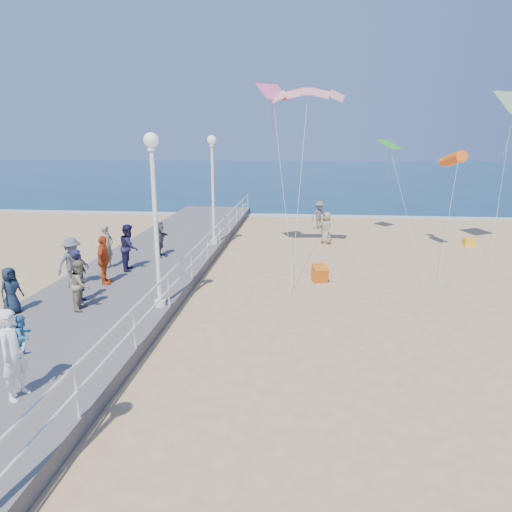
# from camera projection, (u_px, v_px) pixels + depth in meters

# --- Properties ---
(ground) EXTENTS (160.00, 160.00, 0.00)m
(ground) POSITION_uv_depth(u_px,v_px,m) (330.00, 324.00, 14.01)
(ground) COLOR tan
(ground) RESTS_ON ground
(ocean) EXTENTS (160.00, 90.00, 0.05)m
(ocean) POSITION_uv_depth(u_px,v_px,m) (309.00, 173.00, 76.66)
(ocean) COLOR #0C304C
(ocean) RESTS_ON ground
(surf_line) EXTENTS (160.00, 1.20, 0.04)m
(surf_line) POSITION_uv_depth(u_px,v_px,m) (315.00, 216.00, 33.77)
(surf_line) COLOR white
(surf_line) RESTS_ON ground
(boardwalk) EXTENTS (5.00, 44.00, 0.40)m
(boardwalk) POSITION_uv_depth(u_px,v_px,m) (96.00, 309.00, 14.70)
(boardwalk) COLOR slate
(boardwalk) RESTS_ON ground
(railing) EXTENTS (0.05, 42.00, 0.55)m
(railing) POSITION_uv_depth(u_px,v_px,m) (168.00, 281.00, 14.20)
(railing) COLOR white
(railing) RESTS_ON boardwalk
(lamp_post_mid) EXTENTS (0.44, 0.44, 5.32)m
(lamp_post_mid) POSITION_uv_depth(u_px,v_px,m) (155.00, 203.00, 13.63)
(lamp_post_mid) COLOR white
(lamp_post_mid) RESTS_ON boardwalk
(lamp_post_far) EXTENTS (0.44, 0.44, 5.32)m
(lamp_post_far) POSITION_uv_depth(u_px,v_px,m) (213.00, 179.00, 22.31)
(lamp_post_far) COLOR white
(lamp_post_far) RESTS_ON boardwalk
(woman_holding_toddler) EXTENTS (0.53, 0.74, 1.91)m
(woman_holding_toddler) POSITION_uv_depth(u_px,v_px,m) (14.00, 354.00, 9.11)
(woman_holding_toddler) COLOR white
(woman_holding_toddler) RESTS_ON boardwalk
(toddler_held) EXTENTS (0.37, 0.46, 0.87)m
(toddler_held) POSITION_uv_depth(u_px,v_px,m) (23.00, 336.00, 9.16)
(toddler_held) COLOR teal
(toddler_held) RESTS_ON boardwalk
(spectator_0) EXTENTS (0.54, 0.71, 1.75)m
(spectator_0) POSITION_uv_depth(u_px,v_px,m) (79.00, 276.00, 14.61)
(spectator_0) COLOR #1B1C3B
(spectator_0) RESTS_ON boardwalk
(spectator_1) EXTENTS (0.68, 0.82, 1.56)m
(spectator_1) POSITION_uv_depth(u_px,v_px,m) (81.00, 285.00, 14.03)
(spectator_1) COLOR gray
(spectator_1) RESTS_ON boardwalk
(spectator_2) EXTENTS (1.19, 1.34, 1.80)m
(spectator_2) POSITION_uv_depth(u_px,v_px,m) (72.00, 263.00, 16.08)
(spectator_2) COLOR #5D5E62
(spectator_2) RESTS_ON boardwalk
(spectator_3) EXTENTS (0.57, 1.10, 1.79)m
(spectator_3) POSITION_uv_depth(u_px,v_px,m) (104.00, 260.00, 16.44)
(spectator_3) COLOR #CD4A19
(spectator_3) RESTS_ON boardwalk
(spectator_4) EXTENTS (0.68, 0.82, 1.44)m
(spectator_4) POSITION_uv_depth(u_px,v_px,m) (11.00, 291.00, 13.68)
(spectator_4) COLOR #192637
(spectator_4) RESTS_ON boardwalk
(spectator_5) EXTENTS (0.57, 1.52, 1.61)m
(spectator_5) POSITION_uv_depth(u_px,v_px,m) (159.00, 239.00, 20.39)
(spectator_5) COLOR #545357
(spectator_5) RESTS_ON boardwalk
(spectator_6) EXTENTS (0.59, 0.75, 1.80)m
(spectator_6) POSITION_uv_depth(u_px,v_px,m) (107.00, 247.00, 18.45)
(spectator_6) COLOR gray
(spectator_6) RESTS_ON boardwalk
(spectator_7) EXTENTS (0.89, 1.04, 1.87)m
(spectator_7) POSITION_uv_depth(u_px,v_px,m) (129.00, 247.00, 18.26)
(spectator_7) COLOR #1D1A3A
(spectator_7) RESTS_ON boardwalk
(beach_walker_a) EXTENTS (1.33, 1.17, 1.79)m
(beach_walker_a) POSITION_uv_depth(u_px,v_px,m) (319.00, 215.00, 28.72)
(beach_walker_a) COLOR slate
(beach_walker_a) RESTS_ON ground
(beach_walker_c) EXTENTS (0.84, 1.00, 1.75)m
(beach_walker_c) POSITION_uv_depth(u_px,v_px,m) (326.00, 228.00, 24.69)
(beach_walker_c) COLOR gray
(beach_walker_c) RESTS_ON ground
(box_kite) EXTENTS (0.72, 0.83, 0.74)m
(box_kite) POSITION_uv_depth(u_px,v_px,m) (320.00, 275.00, 18.10)
(box_kite) COLOR red
(box_kite) RESTS_ON ground
(beach_chair_left) EXTENTS (0.55, 0.55, 0.40)m
(beach_chair_left) POSITION_uv_depth(u_px,v_px,m) (469.00, 242.00, 24.33)
(beach_chair_left) COLOR yellow
(beach_chair_left) RESTS_ON ground
(kite_parafoil) EXTENTS (3.29, 0.94, 0.65)m
(kite_parafoil) POSITION_uv_depth(u_px,v_px,m) (308.00, 92.00, 19.90)
(kite_parafoil) COLOR red
(kite_windsock) EXTENTS (0.95, 2.35, 1.01)m
(kite_windsock) POSITION_uv_depth(u_px,v_px,m) (455.00, 159.00, 21.59)
(kite_windsock) COLOR #FD5F15
(kite_diamond_pink) EXTENTS (1.57, 1.54, 0.78)m
(kite_diamond_pink) POSITION_uv_depth(u_px,v_px,m) (272.00, 92.00, 20.40)
(kite_diamond_pink) COLOR #E65487
(kite_diamond_green) EXTENTS (1.52, 1.54, 0.54)m
(kite_diamond_green) POSITION_uv_depth(u_px,v_px,m) (389.00, 145.00, 25.80)
(kite_diamond_green) COLOR green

